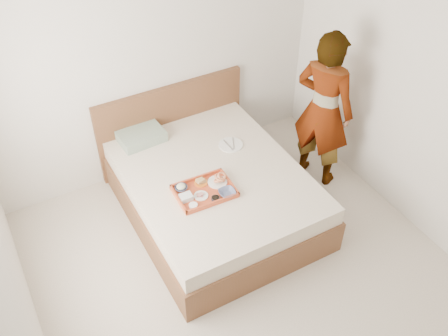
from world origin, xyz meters
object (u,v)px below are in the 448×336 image
at_px(person, 323,110).
at_px(bed, 215,193).
at_px(tray, 204,191).
at_px(dinner_plate, 231,145).

bearing_deg(person, bed, 64.44).
bearing_deg(bed, tray, -136.46).
relative_size(bed, dinner_plate, 8.16).
bearing_deg(dinner_plate, tray, -138.54).
bearing_deg(dinner_plate, person, -19.02).
bearing_deg(tray, person, 9.67).
xyz_separation_m(bed, tray, (-0.20, -0.19, 0.29)).
bearing_deg(tray, bed, 46.03).
height_order(bed, person, person).
xyz_separation_m(bed, person, (1.22, -0.01, 0.58)).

